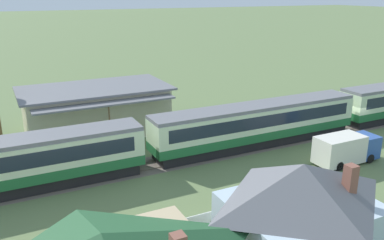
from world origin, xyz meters
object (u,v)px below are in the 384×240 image
at_px(station_building, 96,110).
at_px(cottage_grey_roof, 300,211).
at_px(passenger_train, 148,141).
at_px(delivery_truck_blue, 346,149).

relative_size(station_building, cottage_grey_roof, 1.85).
height_order(passenger_train, cottage_grey_roof, cottage_grey_roof).
bearing_deg(cottage_grey_roof, delivery_truck_blue, 34.07).
height_order(station_building, cottage_grey_roof, cottage_grey_roof).
height_order(cottage_grey_roof, delivery_truck_blue, cottage_grey_roof).
bearing_deg(passenger_train, cottage_grey_roof, -79.31).
height_order(passenger_train, delivery_truck_blue, passenger_train).
distance_m(passenger_train, delivery_truck_blue, 16.64).
relative_size(cottage_grey_roof, delivery_truck_blue, 1.35).
bearing_deg(passenger_train, delivery_truck_blue, -24.30).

